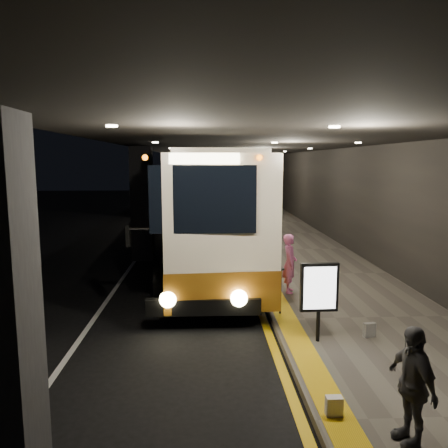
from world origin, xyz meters
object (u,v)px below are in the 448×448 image
object	(u,v)px
coach_third	(203,180)
bag_plain	(334,406)
coach_main	(204,214)
stanchion_post	(280,292)
passenger_boarding	(290,263)
bag_polka	(370,330)
passenger_waiting_grey	(412,385)
coach_second	(208,193)
info_sign	(319,289)

from	to	relation	value
coach_third	bag_plain	size ratio (longest dim) A/B	43.02
coach_main	stanchion_post	xyz separation A→B (m)	(1.86, -5.64, -1.22)
coach_third	passenger_boarding	xyz separation A→B (m)	(2.56, -32.09, -0.96)
coach_third	stanchion_post	distance (m)	33.95
coach_third	bag_plain	world-z (taller)	coach_third
bag_polka	stanchion_post	bearing A→B (deg)	138.41
coach_main	bag_plain	bearing A→B (deg)	-83.12
passenger_boarding	passenger_waiting_grey	xyz separation A→B (m)	(0.31, -6.70, -0.03)
bag_polka	bag_plain	size ratio (longest dim) A/B	1.00
coach_second	bag_plain	distance (m)	23.74
info_sign	passenger_waiting_grey	bearing A→B (deg)	-85.65
passenger_waiting_grey	stanchion_post	size ratio (longest dim) A/B	1.43
bag_polka	bag_plain	world-z (taller)	same
stanchion_post	passenger_waiting_grey	bearing A→B (deg)	-79.94
passenger_boarding	bag_plain	bearing A→B (deg)	-176.21
bag_polka	bag_plain	bearing A→B (deg)	-119.46
coach_main	passenger_waiting_grey	distance (m)	10.95
coach_main	bag_plain	xyz separation A→B (m)	(1.91, -9.95, -1.63)
passenger_waiting_grey	bag_plain	world-z (taller)	passenger_waiting_grey
coach_second	info_sign	bearing A→B (deg)	-87.02
coach_main	passenger_waiting_grey	xyz separation A→B (m)	(2.73, -10.56, -0.98)
bag_plain	stanchion_post	distance (m)	4.33
coach_second	coach_main	bearing A→B (deg)	-93.79
coach_third	info_sign	xyz separation A→B (m)	(2.50, -35.52, -0.68)
bag_plain	info_sign	distance (m)	2.87
coach_third	passenger_waiting_grey	size ratio (longest dim) A/B	8.06
coach_second	info_sign	xyz separation A→B (m)	(2.12, -20.97, -0.47)
info_sign	coach_third	bearing A→B (deg)	91.93
passenger_waiting_grey	bag_polka	size ratio (longest dim) A/B	5.32
coach_second	stanchion_post	distance (m)	19.42
passenger_boarding	info_sign	size ratio (longest dim) A/B	1.01
passenger_boarding	passenger_waiting_grey	distance (m)	6.71
bag_polka	stanchion_post	distance (m)	2.25
coach_third	bag_polka	world-z (taller)	coach_third
coach_main	passenger_waiting_grey	world-z (taller)	coach_main
info_sign	stanchion_post	world-z (taller)	info_sign
bag_polka	stanchion_post	xyz separation A→B (m)	(-1.65, 1.47, 0.41)
coach_third	bag_plain	xyz separation A→B (m)	(2.04, -38.18, -1.64)
passenger_waiting_grey	bag_plain	bearing A→B (deg)	-135.63
info_sign	stanchion_post	bearing A→B (deg)	104.91
coach_second	coach_third	bearing A→B (deg)	88.72
bag_polka	passenger_boarding	bearing A→B (deg)	108.49
coach_third	coach_main	bearing A→B (deg)	-88.38
coach_third	passenger_boarding	world-z (taller)	coach_third
bag_plain	info_sign	size ratio (longest dim) A/B	0.18
passenger_waiting_grey	bag_plain	size ratio (longest dim) A/B	5.34
passenger_boarding	stanchion_post	world-z (taller)	passenger_boarding
coach_second	bag_polka	distance (m)	21.10
bag_polka	stanchion_post	size ratio (longest dim) A/B	0.27
coach_main	bag_polka	size ratio (longest dim) A/B	43.21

